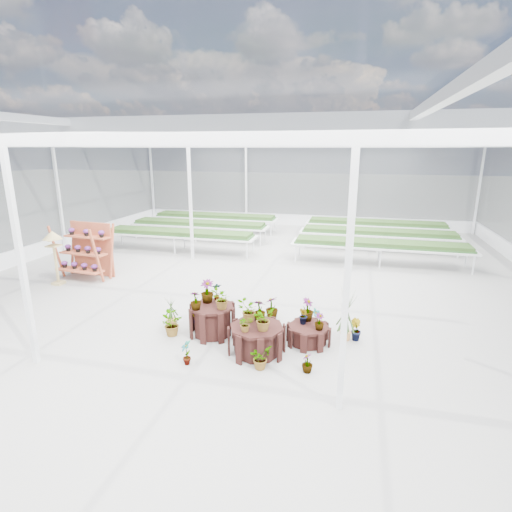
% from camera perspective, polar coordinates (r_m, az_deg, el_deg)
% --- Properties ---
extents(ground_plane, '(24.00, 24.00, 0.00)m').
position_cam_1_polar(ground_plane, '(11.19, -2.79, -6.78)').
color(ground_plane, gray).
rests_on(ground_plane, ground).
extents(greenhouse_shell, '(18.00, 24.00, 4.50)m').
position_cam_1_polar(greenhouse_shell, '(10.55, -2.95, 4.62)').
color(greenhouse_shell, white).
rests_on(greenhouse_shell, ground).
extents(steel_frame, '(18.00, 24.00, 4.50)m').
position_cam_1_polar(steel_frame, '(10.55, -2.95, 4.62)').
color(steel_frame, silver).
rests_on(steel_frame, ground).
extents(nursery_benches, '(16.00, 7.00, 0.84)m').
position_cam_1_polar(nursery_benches, '(17.79, 3.97, 2.94)').
color(nursery_benches, silver).
rests_on(nursery_benches, ground).
extents(plinth_tall, '(1.10, 1.10, 0.71)m').
position_cam_1_polar(plinth_tall, '(9.34, -6.23, -9.09)').
color(plinth_tall, black).
rests_on(plinth_tall, ground).
extents(plinth_mid, '(1.52, 1.52, 0.62)m').
position_cam_1_polar(plinth_mid, '(8.52, 0.09, -11.86)').
color(plinth_mid, black).
rests_on(plinth_mid, ground).
extents(plinth_low, '(1.02, 1.02, 0.42)m').
position_cam_1_polar(plinth_low, '(9.03, 7.49, -11.06)').
color(plinth_low, black).
rests_on(plinth_low, ground).
extents(shelf_rack, '(1.80, 1.07, 1.82)m').
position_cam_1_polar(shelf_rack, '(14.20, -23.33, 0.60)').
color(shelf_rack, '#A1492D').
rests_on(shelf_rack, ground).
extents(bird_table, '(0.51, 0.51, 1.73)m').
position_cam_1_polar(bird_table, '(13.92, -26.75, -0.25)').
color(bird_table, tan).
rests_on(bird_table, ground).
extents(nursery_plants, '(4.68, 3.01, 1.31)m').
position_cam_1_polar(nursery_plants, '(9.03, -1.02, -8.48)').
color(nursery_plants, '#27421B').
rests_on(nursery_plants, ground).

